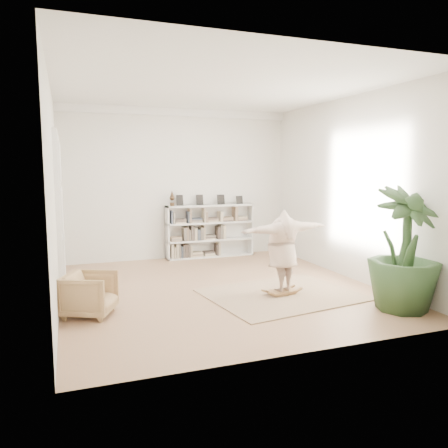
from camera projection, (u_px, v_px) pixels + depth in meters
name	position (u px, v px, depth m)	size (l,w,h in m)	color
floor	(219.00, 289.00, 8.02)	(6.00, 6.00, 0.00)	#A67A56
room_shell	(178.00, 112.00, 10.31)	(6.00, 6.00, 6.00)	silver
doors	(59.00, 211.00, 8.14)	(0.09, 1.78, 2.92)	white
bookshelf	(210.00, 231.00, 10.82)	(2.20, 0.35, 1.64)	silver
armchair	(90.00, 294.00, 6.53)	(0.69, 0.71, 0.65)	tan
rug	(282.00, 295.00, 7.60)	(2.50, 2.00, 0.02)	tan
rocker_board	(282.00, 291.00, 7.59)	(0.52, 0.35, 0.10)	olive
person	(283.00, 249.00, 7.50)	(1.73, 0.47, 1.41)	beige
houseplant	(404.00, 249.00, 6.71)	(1.08, 1.08, 1.93)	#2D4B25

